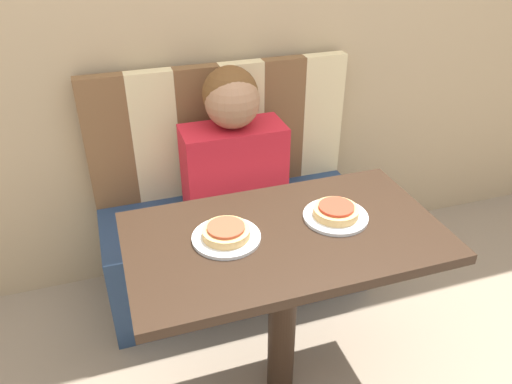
{
  "coord_description": "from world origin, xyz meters",
  "views": [
    {
      "loc": [
        -0.49,
        -1.19,
        1.66
      ],
      "look_at": [
        0.0,
        0.3,
        0.7
      ],
      "focal_mm": 35.0,
      "sensor_mm": 36.0,
      "label": 1
    }
  ],
  "objects_px": {
    "plate_right": "(335,217)",
    "pizza_right": "(336,211)",
    "pizza_left": "(226,232)",
    "person": "(233,142)",
    "plate_left": "(226,238)"
  },
  "relations": [
    {
      "from": "plate_right",
      "to": "pizza_right",
      "type": "height_order",
      "value": "pizza_right"
    },
    {
      "from": "person",
      "to": "pizza_right",
      "type": "xyz_separation_m",
      "value": [
        0.19,
        -0.58,
        -0.01
      ]
    },
    {
      "from": "person",
      "to": "pizza_left",
      "type": "distance_m",
      "value": 0.61
    },
    {
      "from": "person",
      "to": "plate_right",
      "type": "xyz_separation_m",
      "value": [
        0.19,
        -0.58,
        -0.04
      ]
    },
    {
      "from": "plate_right",
      "to": "pizza_right",
      "type": "distance_m",
      "value": 0.02
    },
    {
      "from": "plate_right",
      "to": "pizza_right",
      "type": "relative_size",
      "value": 1.43
    },
    {
      "from": "pizza_right",
      "to": "pizza_left",
      "type": "bearing_deg",
      "value": 180.0
    },
    {
      "from": "pizza_left",
      "to": "plate_right",
      "type": "bearing_deg",
      "value": -0.0
    },
    {
      "from": "pizza_left",
      "to": "pizza_right",
      "type": "xyz_separation_m",
      "value": [
        0.37,
        0.0,
        0.0
      ]
    },
    {
      "from": "person",
      "to": "plate_left",
      "type": "distance_m",
      "value": 0.61
    },
    {
      "from": "pizza_left",
      "to": "pizza_right",
      "type": "height_order",
      "value": "same"
    },
    {
      "from": "plate_left",
      "to": "pizza_left",
      "type": "height_order",
      "value": "pizza_left"
    },
    {
      "from": "person",
      "to": "plate_left",
      "type": "height_order",
      "value": "person"
    },
    {
      "from": "person",
      "to": "pizza_right",
      "type": "bearing_deg",
      "value": -72.09
    },
    {
      "from": "plate_left",
      "to": "pizza_right",
      "type": "bearing_deg",
      "value": 0.0
    }
  ]
}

